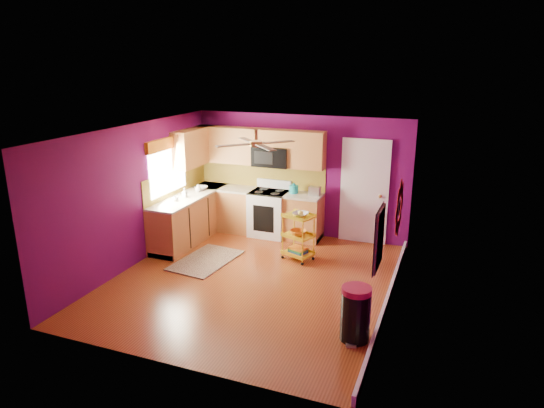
% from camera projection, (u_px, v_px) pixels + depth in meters
% --- Properties ---
extents(ground, '(5.00, 5.00, 0.00)m').
position_uv_depth(ground, '(253.00, 281.00, 8.11)').
color(ground, maroon).
rests_on(ground, ground).
extents(room_envelope, '(4.54, 5.04, 2.52)m').
position_uv_depth(room_envelope, '(253.00, 186.00, 7.64)').
color(room_envelope, '#590A4D').
rests_on(room_envelope, ground).
extents(lower_cabinets, '(2.81, 2.31, 0.94)m').
position_uv_depth(lower_cabinets, '(228.00, 216.00, 10.08)').
color(lower_cabinets, '#9C5D2A').
rests_on(lower_cabinets, ground).
extents(electric_range, '(0.76, 0.66, 1.13)m').
position_uv_depth(electric_range, '(269.00, 213.00, 10.11)').
color(electric_range, white).
rests_on(electric_range, ground).
extents(upper_cabinetry, '(2.80, 2.30, 1.26)m').
position_uv_depth(upper_cabinetry, '(238.00, 148.00, 9.97)').
color(upper_cabinetry, '#9C5D2A').
rests_on(upper_cabinetry, ground).
extents(left_window, '(0.08, 1.35, 1.08)m').
position_uv_depth(left_window, '(167.00, 158.00, 9.32)').
color(left_window, white).
rests_on(left_window, ground).
extents(panel_door, '(0.95, 0.11, 2.15)m').
position_uv_depth(panel_door, '(364.00, 193.00, 9.56)').
color(panel_door, white).
rests_on(panel_door, ground).
extents(right_wall_art, '(0.04, 2.74, 1.04)m').
position_uv_depth(right_wall_art, '(391.00, 220.00, 6.63)').
color(right_wall_art, black).
rests_on(right_wall_art, ground).
extents(ceiling_fan, '(1.01, 1.01, 0.26)m').
position_uv_depth(ceiling_fan, '(256.00, 143.00, 7.63)').
color(ceiling_fan, '#BF8C3F').
rests_on(ceiling_fan, ground).
extents(shag_rug, '(0.99, 1.47, 0.02)m').
position_uv_depth(shag_rug, '(206.00, 260.00, 8.90)').
color(shag_rug, black).
rests_on(shag_rug, ground).
extents(rolling_cart, '(0.63, 0.55, 0.95)m').
position_uv_depth(rolling_cart, '(298.00, 234.00, 8.84)').
color(rolling_cart, yellow).
rests_on(rolling_cart, ground).
extents(trash_can, '(0.48, 0.48, 0.75)m').
position_uv_depth(trash_can, '(355.00, 314.00, 6.32)').
color(trash_can, black).
rests_on(trash_can, ground).
extents(teal_kettle, '(0.18, 0.18, 0.21)m').
position_uv_depth(teal_kettle, '(294.00, 189.00, 9.84)').
color(teal_kettle, '#16A0A7').
rests_on(teal_kettle, lower_cabinets).
extents(toaster, '(0.22, 0.15, 0.18)m').
position_uv_depth(toaster, '(315.00, 191.00, 9.67)').
color(toaster, beige).
rests_on(toaster, lower_cabinets).
extents(soap_bottle_a, '(0.08, 0.09, 0.18)m').
position_uv_depth(soap_bottle_a, '(185.00, 193.00, 9.53)').
color(soap_bottle_a, '#EA3F72').
rests_on(soap_bottle_a, lower_cabinets).
extents(soap_bottle_b, '(0.12, 0.12, 0.16)m').
position_uv_depth(soap_bottle_b, '(198.00, 188.00, 9.94)').
color(soap_bottle_b, white).
rests_on(soap_bottle_b, lower_cabinets).
extents(counter_dish, '(0.26, 0.26, 0.06)m').
position_uv_depth(counter_dish, '(201.00, 188.00, 10.13)').
color(counter_dish, white).
rests_on(counter_dish, lower_cabinets).
extents(counter_cup, '(0.11, 0.11, 0.09)m').
position_uv_depth(counter_cup, '(176.00, 199.00, 9.30)').
color(counter_cup, white).
rests_on(counter_cup, lower_cabinets).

